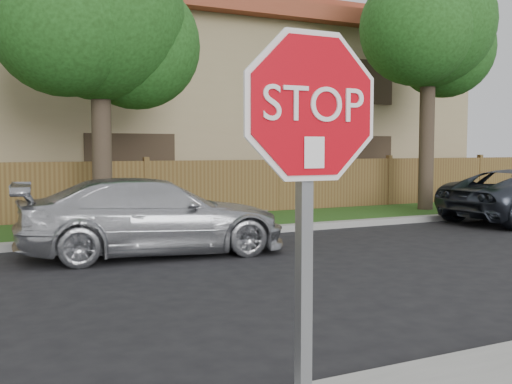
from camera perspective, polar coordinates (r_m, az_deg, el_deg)
tree_mid at (r=14.13m, az=-14.51°, el=16.07°), size 4.80×3.90×7.35m
tree_right at (r=18.69m, az=16.48°, el=15.25°), size 4.80×3.90×8.20m
stop_sign at (r=2.90m, az=5.09°, el=1.79°), size 1.01×0.13×2.55m
sedan_right at (r=11.05m, az=-9.70°, el=-2.31°), size 5.00×2.46×1.40m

